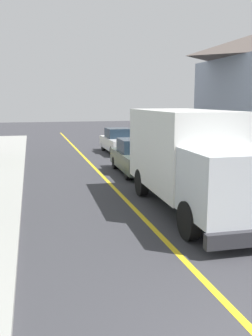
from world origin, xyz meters
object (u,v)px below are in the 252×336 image
at_px(box_truck, 190,156).
at_px(parked_car_mid, 119,141).
at_px(parked_van_across, 229,164).
at_px(parked_car_near, 137,157).

height_order(box_truck, parked_car_mid, box_truck).
bearing_deg(parked_car_mid, box_truck, -93.61).
distance_m(parked_car_mid, parked_van_across, 10.29).
distance_m(box_truck, parked_car_near, 6.30).
xyz_separation_m(box_truck, parked_car_near, (0.02, 6.22, -0.97)).
relative_size(box_truck, parked_van_across, 1.63).
height_order(box_truck, parked_van_across, box_truck).
bearing_deg(box_truck, parked_car_mid, 86.39).
bearing_deg(box_truck, parked_van_across, 44.54).
bearing_deg(parked_car_mid, parked_car_near, -96.55).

